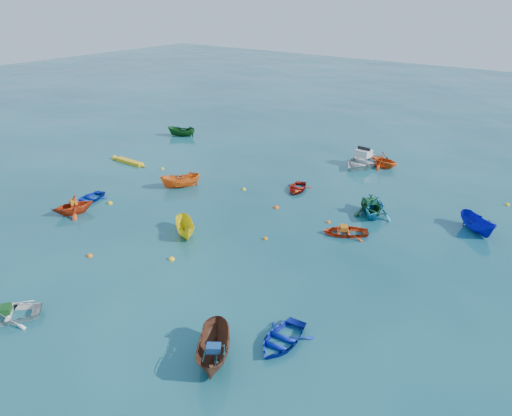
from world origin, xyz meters
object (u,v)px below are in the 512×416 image
Objects in this scene: dinghy_white_near at (5,318)px; dinghy_blue_se at (282,343)px; motorboat_white at (362,166)px; kayak_yellow at (130,163)px; dinghy_blue_sw at (89,201)px.

dinghy_white_near reaches higher than dinghy_blue_se.
motorboat_white is at bearing 123.15° from dinghy_white_near.
dinghy_blue_se is 26.62m from kayak_yellow.
dinghy_blue_se reaches higher than dinghy_blue_sw.
dinghy_blue_se is at bearing -26.16° from dinghy_blue_sw.
kayak_yellow is 0.80× the size of motorboat_white.
dinghy_white_near reaches higher than kayak_yellow.
dinghy_blue_sw reaches higher than kayak_yellow.
motorboat_white is at bearing -55.11° from kayak_yellow.
motorboat_white reaches higher than dinghy_white_near.
dinghy_white_near is 29.81m from motorboat_white.
dinghy_blue_se is at bearing -67.29° from motorboat_white.
dinghy_blue_sw is 20.29m from dinghy_blue_se.
dinghy_white_near is 21.99m from kayak_yellow.
kayak_yellow is at bearing 106.86° from dinghy_blue_sw.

